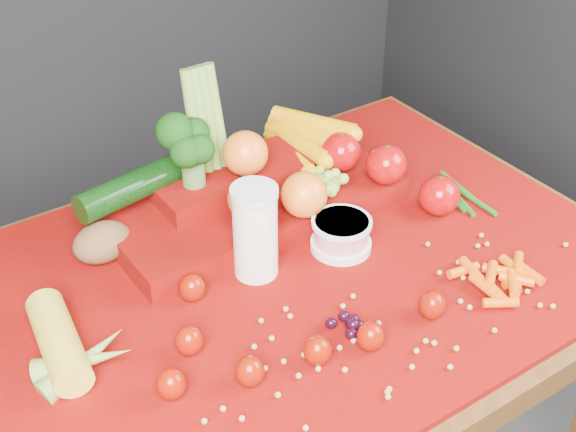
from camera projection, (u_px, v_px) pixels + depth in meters
table at (295, 313)px, 1.39m from camera, size 1.10×0.80×0.75m
red_cloth at (295, 268)px, 1.33m from camera, size 1.05×0.75×0.01m
milk_glass at (255, 229)px, 1.26m from camera, size 0.08×0.08×0.16m
yogurt_bowl at (341, 233)px, 1.35m from camera, size 0.10×0.10×0.06m
strawberry_scatter at (276, 337)px, 1.15m from camera, size 0.44×0.28×0.05m
dark_grape_cluster at (350, 323)px, 1.19m from camera, size 0.06×0.05×0.03m
soybean_scatter at (372, 333)px, 1.19m from camera, size 0.84×0.24×0.01m
corn_ear at (76, 355)px, 1.12m from camera, size 0.20×0.24×0.06m
potato at (102, 242)px, 1.32m from camera, size 0.10×0.07×0.07m
baby_carrot_pile at (499, 273)px, 1.28m from camera, size 0.18×0.17×0.03m
green_bean_pile at (461, 196)px, 1.48m from camera, size 0.14×0.12×0.01m
produce_mound at (262, 185)px, 1.41m from camera, size 0.61×0.36×0.27m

